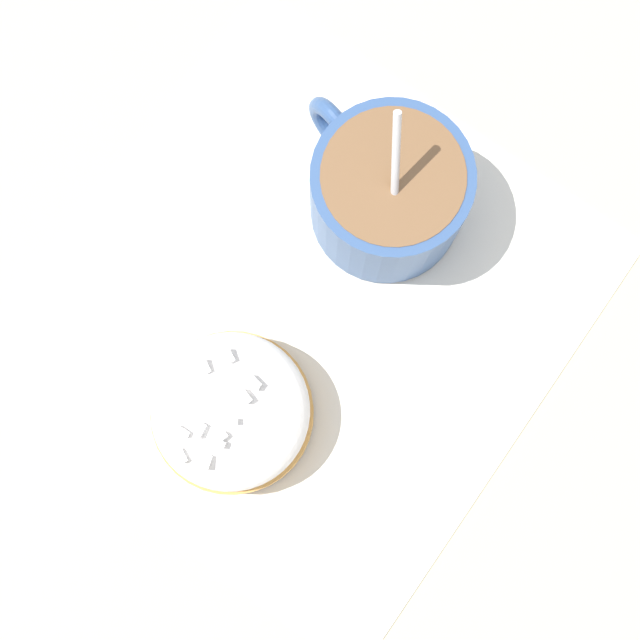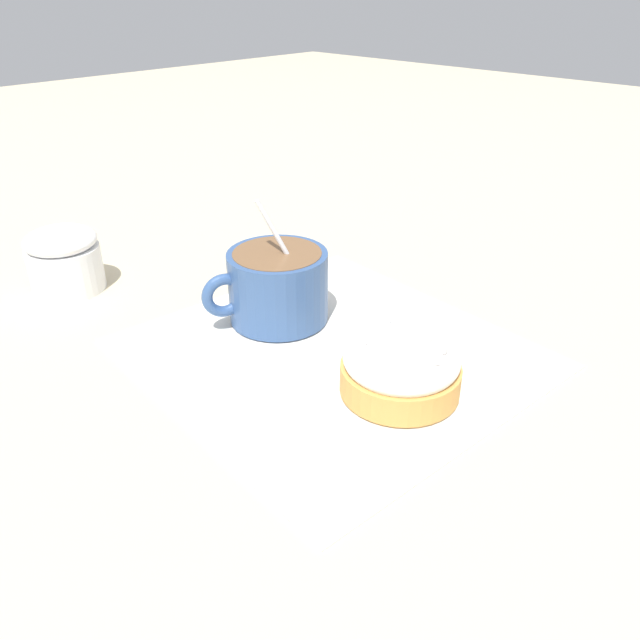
# 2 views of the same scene
# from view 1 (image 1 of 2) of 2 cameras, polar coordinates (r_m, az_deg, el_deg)

# --- Properties ---
(ground_plane) EXTENTS (3.00, 3.00, 0.00)m
(ground_plane) POSITION_cam_1_polar(r_m,az_deg,el_deg) (0.49, -0.67, 0.62)
(ground_plane) COLOR #C6B793
(paper_napkin) EXTENTS (0.30, 0.28, 0.00)m
(paper_napkin) POSITION_cam_1_polar(r_m,az_deg,el_deg) (0.48, -0.67, 0.66)
(paper_napkin) COLOR white
(paper_napkin) RESTS_ON ground_plane
(coffee_cup) EXTENTS (0.08, 0.10, 0.10)m
(coffee_cup) POSITION_cam_1_polar(r_m,az_deg,el_deg) (0.47, 4.36, 8.25)
(coffee_cup) COLOR #335184
(coffee_cup) RESTS_ON paper_napkin
(frosted_pastry) EXTENTS (0.08, 0.08, 0.05)m
(frosted_pastry) POSITION_cam_1_polar(r_m,az_deg,el_deg) (0.46, -5.68, -5.86)
(frosted_pastry) COLOR #D19347
(frosted_pastry) RESTS_ON paper_napkin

